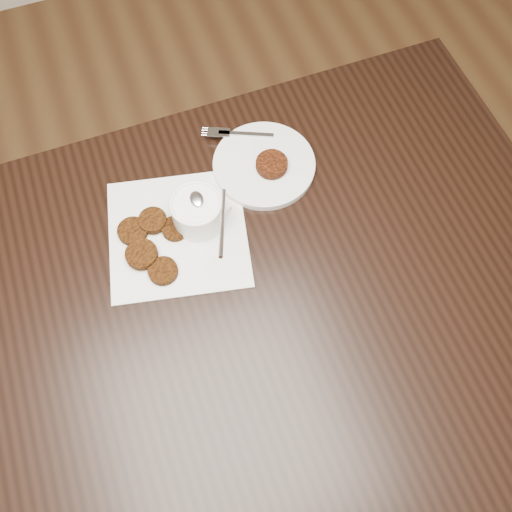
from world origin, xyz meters
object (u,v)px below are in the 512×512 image
(sauce_ramekin, at_px, (196,203))
(plate_with_patty, at_px, (264,163))
(table, at_px, (218,369))
(napkin, at_px, (178,234))

(sauce_ramekin, xyz_separation_m, plate_with_patty, (0.17, 0.08, -0.06))
(table, xyz_separation_m, sauce_ramekin, (0.05, 0.20, 0.45))
(table, xyz_separation_m, plate_with_patty, (0.22, 0.28, 0.39))
(table, height_order, plate_with_patty, plate_with_patty)
(table, distance_m, plate_with_patty, 0.53)
(table, relative_size, plate_with_patty, 6.97)
(napkin, relative_size, plate_with_patty, 1.26)
(sauce_ramekin, bearing_deg, napkin, -165.30)
(napkin, height_order, sauce_ramekin, sauce_ramekin)
(napkin, distance_m, plate_with_patty, 0.24)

